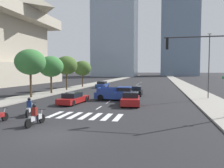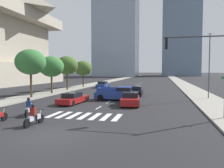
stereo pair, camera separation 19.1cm
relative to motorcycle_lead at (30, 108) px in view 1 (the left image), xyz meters
name	(u,v)px [view 1 (the left image)]	position (x,y,z in m)	size (l,w,h in m)	color
ground_plane	(53,135)	(4.51, -4.67, -0.58)	(800.00, 800.00, 0.00)	#232326
sidewalk_east	(193,91)	(16.13, 25.33, -0.51)	(4.00, 260.00, 0.15)	gray
sidewalk_west	(71,88)	(-7.12, 25.33, -0.51)	(4.00, 260.00, 0.15)	gray
crosswalk_near	(85,116)	(4.51, 0.85, -0.58)	(5.85, 2.75, 0.01)	silver
lane_divider_center	(131,88)	(4.51, 28.85, -0.58)	(0.14, 50.00, 0.01)	silver
motorcycle_lead	(30,108)	(0.00, 0.00, 0.00)	(0.98, 2.11, 1.49)	black
motorcycle_third	(35,117)	(2.26, -2.83, 0.00)	(0.70, 2.06, 1.49)	black
pickup_truck	(118,94)	(5.31, 10.78, 0.23)	(5.24, 2.11, 1.67)	navy
sedan_red_0	(131,99)	(7.35, 7.21, 0.04)	(2.26, 4.50, 1.37)	maroon
sedan_black_1	(136,91)	(6.86, 16.43, 0.04)	(1.97, 4.34, 1.37)	black
sedan_blue_2	(102,85)	(-1.84, 29.77, 0.04)	(1.96, 4.68, 1.35)	navy
sedan_red_3	(73,98)	(0.95, 6.85, -0.01)	(2.13, 4.86, 1.24)	maroon
traffic_signal_near	(204,59)	(13.60, 1.91, 4.00)	(4.88, 0.28, 6.49)	#333335
street_lamp_east	(209,61)	(16.43, 14.08, 4.31)	(0.50, 0.24, 8.27)	#3F3F42
street_tree_nearest	(30,62)	(-6.32, 10.03, 4.21)	(3.96, 3.96, 6.34)	#4C3823
street_tree_second	(51,67)	(-6.32, 15.58, 3.72)	(3.84, 3.84, 5.80)	#4C3823
street_tree_third	(66,65)	(-6.32, 21.35, 4.04)	(3.97, 3.97, 6.17)	#4C3823
street_tree_fourth	(82,68)	(-6.32, 29.71, 3.60)	(3.84, 3.84, 5.68)	#4C3823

